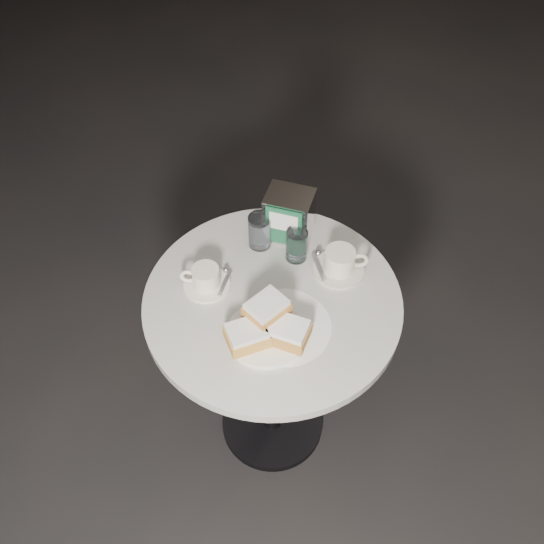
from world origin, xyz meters
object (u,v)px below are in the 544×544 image
Objects in this scene: coffee_cup_left at (206,279)px; napkin_dispenser at (289,216)px; beignet_plate at (267,328)px; coffee_cup_right at (340,263)px; cafe_table at (272,339)px; water_glass_right at (297,245)px; water_glass_left at (260,231)px.

napkin_dispenser reaches higher than coffee_cup_left.
coffee_cup_right is (0.21, 0.21, -0.00)m from beignet_plate.
beignet_plate is at bearing -131.37° from coffee_cup_right.
beignet_plate reaches higher than coffee_cup_right.
cafe_table is 4.68× the size of napkin_dispenser.
coffee_cup_left is at bearing -122.55° from napkin_dispenser.
napkin_dispenser is (0.24, 0.18, 0.05)m from coffee_cup_left.
coffee_cup_right is 0.13m from water_glass_right.
napkin_dispenser reaches higher than water_glass_left.
beignet_plate is at bearing -82.60° from napkin_dispenser.
coffee_cup_left is (-0.18, 0.06, 0.23)m from cafe_table.
beignet_plate is 1.43× the size of coffee_cup_right.
beignet_plate is 1.60× the size of coffee_cup_left.
coffee_cup_right is (0.19, 0.09, 0.23)m from cafe_table.
water_glass_left is at bearing 150.06° from water_glass_right.
napkin_dispenser is (-0.13, 0.15, 0.04)m from coffee_cup_right.
beignet_plate reaches higher than cafe_table.
water_glass_left is 0.10m from napkin_dispenser.
cafe_table is 0.27m from beignet_plate.
napkin_dispenser is at bearing 74.97° from cafe_table.
water_glass_left is at bearing 96.43° from cafe_table.
water_glass_left is at bearing 48.87° from coffee_cup_left.
water_glass_left is at bearing 90.00° from beignet_plate.
napkin_dispenser is at bearing 76.54° from beignet_plate.
cafe_table is 7.54× the size of water_glass_right.
water_glass_left is 0.66× the size of napkin_dispenser.
coffee_cup_left is (-0.15, 0.18, -0.01)m from beignet_plate.
water_glass_left reaches higher than beignet_plate.
coffee_cup_left is 0.27m from water_glass_right.
water_glass_right is at bearing 61.81° from cafe_table.
cafe_table is 4.69× the size of coffee_cup_right.
beignet_plate is (-0.02, -0.12, 0.23)m from cafe_table.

